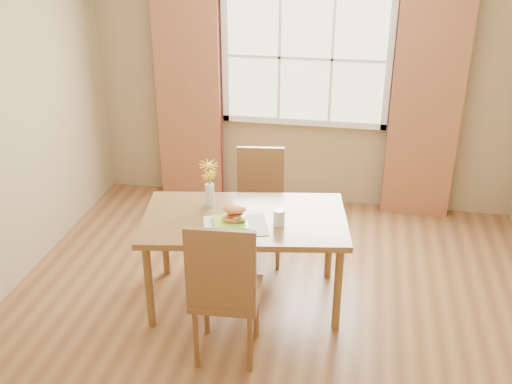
{
  "coord_description": "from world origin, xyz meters",
  "views": [
    {
      "loc": [
        0.57,
        -3.79,
        2.8
      ],
      "look_at": [
        -0.13,
        -0.02,
        0.97
      ],
      "focal_mm": 42.0,
      "sensor_mm": 36.0,
      "label": 1
    }
  ],
  "objects_px": {
    "chair_far": "(260,200)",
    "croissant_sandwich": "(234,213)",
    "flower_vase": "(209,179)",
    "chair_near": "(224,288)",
    "dining_table": "(245,226)",
    "water_glass": "(279,218)"
  },
  "relations": [
    {
      "from": "croissant_sandwich",
      "to": "water_glass",
      "type": "distance_m",
      "value": 0.32
    },
    {
      "from": "dining_table",
      "to": "chair_far",
      "type": "xyz_separation_m",
      "value": [
        -0.01,
        0.7,
        -0.12
      ]
    },
    {
      "from": "dining_table",
      "to": "water_glass",
      "type": "relative_size",
      "value": 13.01
    },
    {
      "from": "chair_far",
      "to": "water_glass",
      "type": "height_order",
      "value": "chair_far"
    },
    {
      "from": "croissant_sandwich",
      "to": "flower_vase",
      "type": "distance_m",
      "value": 0.38
    },
    {
      "from": "water_glass",
      "to": "chair_near",
      "type": "bearing_deg",
      "value": -112.41
    },
    {
      "from": "croissant_sandwich",
      "to": "water_glass",
      "type": "xyz_separation_m",
      "value": [
        0.32,
        0.03,
        -0.02
      ]
    },
    {
      "from": "dining_table",
      "to": "chair_near",
      "type": "relative_size",
      "value": 1.51
    },
    {
      "from": "croissant_sandwich",
      "to": "flower_vase",
      "type": "height_order",
      "value": "flower_vase"
    },
    {
      "from": "chair_near",
      "to": "flower_vase",
      "type": "height_order",
      "value": "flower_vase"
    },
    {
      "from": "chair_near",
      "to": "flower_vase",
      "type": "bearing_deg",
      "value": 105.83
    },
    {
      "from": "flower_vase",
      "to": "chair_near",
      "type": "bearing_deg",
      "value": -70.37
    },
    {
      "from": "chair_near",
      "to": "chair_far",
      "type": "height_order",
      "value": "chair_near"
    },
    {
      "from": "chair_far",
      "to": "croissant_sandwich",
      "type": "bearing_deg",
      "value": -100.22
    },
    {
      "from": "chair_far",
      "to": "chair_near",
      "type": "bearing_deg",
      "value": -96.71
    },
    {
      "from": "dining_table",
      "to": "flower_vase",
      "type": "height_order",
      "value": "flower_vase"
    },
    {
      "from": "chair_far",
      "to": "flower_vase",
      "type": "xyz_separation_m",
      "value": [
        -0.29,
        -0.56,
        0.41
      ]
    },
    {
      "from": "water_glass",
      "to": "flower_vase",
      "type": "relative_size",
      "value": 0.34
    },
    {
      "from": "flower_vase",
      "to": "water_glass",
      "type": "bearing_deg",
      "value": -21.51
    },
    {
      "from": "dining_table",
      "to": "water_glass",
      "type": "xyz_separation_m",
      "value": [
        0.27,
        -0.08,
        0.13
      ]
    },
    {
      "from": "water_glass",
      "to": "croissant_sandwich",
      "type": "bearing_deg",
      "value": -174.06
    },
    {
      "from": "chair_near",
      "to": "water_glass",
      "type": "xyz_separation_m",
      "value": [
        0.26,
        0.63,
        0.2
      ]
    }
  ]
}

